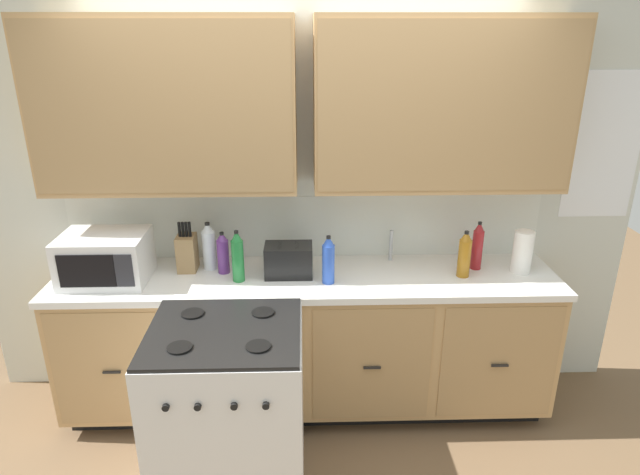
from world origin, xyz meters
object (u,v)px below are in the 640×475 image
at_px(toaster, 289,260).
at_px(bottle_green, 238,257).
at_px(microwave, 105,258).
at_px(bottle_blue, 328,260).
at_px(knife_block, 187,252).
at_px(stove_range, 229,409).
at_px(bottle_red, 477,246).
at_px(bottle_amber, 465,254).
at_px(bottle_clear, 209,246).
at_px(paper_towel_roll, 522,252).
at_px(bottle_violet, 223,253).

bearing_deg(toaster, bottle_green, -166.83).
height_order(microwave, bottle_blue, bottle_blue).
bearing_deg(knife_block, stove_range, -66.96).
bearing_deg(bottle_red, stove_range, -154.20).
bearing_deg(bottle_amber, toaster, 177.47).
relative_size(toaster, bottle_clear, 0.94).
height_order(paper_towel_roll, bottle_amber, bottle_amber).
bearing_deg(bottle_clear, microwave, -165.10).
distance_m(toaster, bottle_amber, 1.03).
bearing_deg(bottle_violet, bottle_amber, -3.78).
distance_m(bottle_violet, bottle_green, 0.16).
height_order(knife_block, bottle_clear, knife_block).
bearing_deg(stove_range, knife_block, 113.04).
bearing_deg(bottle_blue, knife_block, 166.43).
distance_m(bottle_green, bottle_amber, 1.32).
height_order(stove_range, microwave, microwave).
xyz_separation_m(knife_block, bottle_blue, (0.84, -0.20, 0.03)).
relative_size(bottle_green, bottle_clear, 1.04).
bearing_deg(bottle_amber, bottle_clear, 174.05).
distance_m(stove_range, bottle_blue, 0.96).
bearing_deg(bottle_clear, bottle_red, -1.76).
xyz_separation_m(bottle_green, bottle_clear, (-0.19, 0.18, -0.01)).
distance_m(knife_block, bottle_clear, 0.13).
distance_m(stove_range, bottle_amber, 1.58).
relative_size(microwave, bottle_blue, 1.67).
relative_size(microwave, knife_block, 1.55).
distance_m(microwave, bottle_amber, 2.08).
height_order(stove_range, paper_towel_roll, paper_towel_roll).
height_order(paper_towel_roll, bottle_red, bottle_red).
height_order(stove_range, toaster, toaster).
distance_m(bottle_violet, bottle_red, 1.53).
bearing_deg(knife_block, bottle_violet, -11.48).
xyz_separation_m(paper_towel_roll, bottle_red, (-0.25, 0.06, 0.02)).
relative_size(toaster, bottle_green, 0.90).
height_order(bottle_blue, bottle_amber, bottle_blue).
bearing_deg(bottle_amber, knife_block, 175.16).
distance_m(stove_range, knife_block, 0.98).
distance_m(stove_range, bottle_green, 0.84).
bearing_deg(bottle_amber, paper_towel_roll, 7.49).
height_order(toaster, bottle_violet, bottle_violet).
bearing_deg(bottle_amber, bottle_blue, -175.40).
relative_size(microwave, bottle_amber, 1.69).
height_order(toaster, bottle_blue, bottle_blue).
bearing_deg(bottle_green, knife_block, 153.47).
distance_m(stove_range, toaster, 0.90).
height_order(toaster, bottle_red, bottle_red).
height_order(toaster, bottle_amber, bottle_amber).
distance_m(bottle_blue, bottle_clear, 0.75).
relative_size(knife_block, bottle_amber, 1.09).
height_order(knife_block, bottle_red, knife_block).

